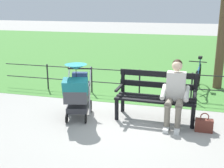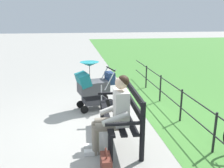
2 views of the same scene
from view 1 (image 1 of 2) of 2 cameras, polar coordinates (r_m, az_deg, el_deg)
name	(u,v)px [view 1 (image 1 of 2)]	position (r m, az deg, el deg)	size (l,w,h in m)	color
ground_plane	(127,117)	(6.14, 3.01, -6.51)	(60.00, 60.00, 0.00)	#9E9B93
grass_lawn	(165,51)	(14.60, 10.27, 6.29)	(40.00, 16.00, 0.01)	#478438
park_bench	(156,94)	(5.99, 8.69, -1.91)	(1.62, 0.65, 0.96)	black
person_on_bench	(175,91)	(5.70, 12.29, -1.38)	(0.54, 0.74, 1.28)	slate
stroller	(77,91)	(5.94, -6.82, -1.28)	(0.68, 0.97, 1.15)	black
handbag	(204,125)	(5.70, 17.59, -7.68)	(0.32, 0.14, 0.37)	brown
park_fence	(150,81)	(7.34, 7.56, 0.57)	(7.69, 0.04, 0.70)	black
bicycle	(198,77)	(8.21, 16.49, 1.26)	(0.44, 1.66, 0.89)	black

